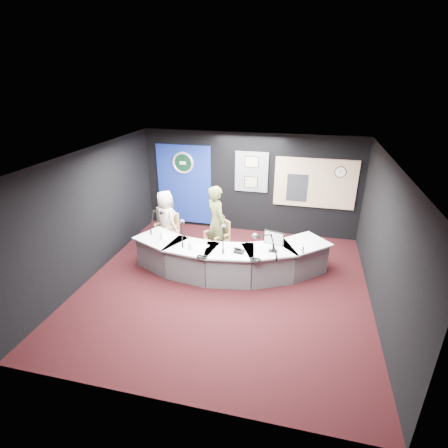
% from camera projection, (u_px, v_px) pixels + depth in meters
% --- Properties ---
extents(ground, '(6.00, 6.00, 0.00)m').
position_uv_depth(ground, '(224.00, 286.00, 7.55)').
color(ground, black).
rests_on(ground, ground).
extents(ceiling, '(6.00, 6.00, 0.02)m').
position_uv_depth(ceiling, '(224.00, 157.00, 6.43)').
color(ceiling, silver).
rests_on(ceiling, ground).
extents(wall_back, '(6.00, 0.02, 2.80)m').
position_uv_depth(wall_back, '(249.00, 184.00, 9.67)').
color(wall_back, black).
rests_on(wall_back, ground).
extents(wall_front, '(6.00, 0.02, 2.80)m').
position_uv_depth(wall_front, '(168.00, 323.00, 4.32)').
color(wall_front, black).
rests_on(wall_front, ground).
extents(wall_left, '(0.02, 6.00, 2.80)m').
position_uv_depth(wall_left, '(91.00, 214.00, 7.63)').
color(wall_left, black).
rests_on(wall_left, ground).
extents(wall_right, '(0.02, 6.00, 2.80)m').
position_uv_depth(wall_right, '(385.00, 242.00, 6.35)').
color(wall_right, black).
rests_on(wall_right, ground).
extents(broadcast_desk, '(4.50, 1.90, 0.75)m').
position_uv_depth(broadcast_desk, '(228.00, 258.00, 7.90)').
color(broadcast_desk, silver).
rests_on(broadcast_desk, ground).
extents(backdrop_panel, '(1.60, 0.05, 2.30)m').
position_uv_depth(backdrop_panel, '(184.00, 185.00, 10.10)').
color(backdrop_panel, navy).
rests_on(backdrop_panel, wall_back).
extents(agency_seal, '(0.63, 0.07, 0.63)m').
position_uv_depth(agency_seal, '(183.00, 163.00, 9.81)').
color(agency_seal, silver).
rests_on(agency_seal, backdrop_panel).
extents(seal_center, '(0.48, 0.01, 0.48)m').
position_uv_depth(seal_center, '(183.00, 163.00, 9.81)').
color(seal_center, black).
rests_on(seal_center, backdrop_panel).
extents(pinboard, '(0.90, 0.04, 1.10)m').
position_uv_depth(pinboard, '(251.00, 172.00, 9.49)').
color(pinboard, slate).
rests_on(pinboard, wall_back).
extents(framed_photo_upper, '(0.34, 0.02, 0.27)m').
position_uv_depth(framed_photo_upper, '(252.00, 162.00, 9.35)').
color(framed_photo_upper, gray).
rests_on(framed_photo_upper, pinboard).
extents(framed_photo_lower, '(0.34, 0.02, 0.27)m').
position_uv_depth(framed_photo_lower, '(251.00, 182.00, 9.57)').
color(framed_photo_lower, gray).
rests_on(framed_photo_lower, pinboard).
extents(booth_window_frame, '(2.12, 0.06, 1.32)m').
position_uv_depth(booth_window_frame, '(315.00, 183.00, 9.21)').
color(booth_window_frame, tan).
rests_on(booth_window_frame, wall_back).
extents(booth_glow, '(2.00, 0.02, 1.20)m').
position_uv_depth(booth_glow, '(315.00, 183.00, 9.20)').
color(booth_glow, beige).
rests_on(booth_glow, booth_window_frame).
extents(equipment_rack, '(0.55, 0.02, 0.75)m').
position_uv_depth(equipment_rack, '(297.00, 188.00, 9.34)').
color(equipment_rack, black).
rests_on(equipment_rack, booth_window_frame).
extents(wall_clock, '(0.28, 0.01, 0.28)m').
position_uv_depth(wall_clock, '(340.00, 172.00, 8.91)').
color(wall_clock, white).
rests_on(wall_clock, booth_window_frame).
extents(armchair_left, '(0.78, 0.78, 1.00)m').
position_uv_depth(armchair_left, '(167.00, 230.00, 9.02)').
color(armchair_left, tan).
rests_on(armchair_left, ground).
extents(armchair_right, '(0.82, 0.82, 1.03)m').
position_uv_depth(armchair_right, '(217.00, 238.00, 8.57)').
color(armchair_right, tan).
rests_on(armchair_right, ground).
extents(draped_jacket, '(0.47, 0.36, 0.70)m').
position_uv_depth(draped_jacket, '(164.00, 222.00, 9.19)').
color(draped_jacket, '#686458').
rests_on(draped_jacket, armchair_left).
extents(person_man, '(0.90, 0.84, 1.55)m').
position_uv_depth(person_man, '(166.00, 220.00, 8.91)').
color(person_man, beige).
rests_on(person_man, ground).
extents(person_woman, '(0.78, 0.79, 1.84)m').
position_uv_depth(person_woman, '(216.00, 222.00, 8.40)').
color(person_woman, brown).
rests_on(person_woman, ground).
extents(computer_monitor, '(0.47, 0.14, 0.32)m').
position_uv_depth(computer_monitor, '(274.00, 238.00, 7.28)').
color(computer_monitor, black).
rests_on(computer_monitor, broadcast_desk).
extents(desk_phone, '(0.22, 0.19, 0.05)m').
position_uv_depth(desk_phone, '(239.00, 251.00, 7.36)').
color(desk_phone, black).
rests_on(desk_phone, broadcast_desk).
extents(headphones_near, '(0.22, 0.22, 0.04)m').
position_uv_depth(headphones_near, '(255.00, 260.00, 7.05)').
color(headphones_near, black).
rests_on(headphones_near, broadcast_desk).
extents(headphones_far, '(0.19, 0.19, 0.03)m').
position_uv_depth(headphones_far, '(202.00, 257.00, 7.16)').
color(headphones_far, black).
rests_on(headphones_far, broadcast_desk).
extents(paper_stack, '(0.23, 0.32, 0.00)m').
position_uv_depth(paper_stack, '(166.00, 237.00, 8.04)').
color(paper_stack, white).
rests_on(paper_stack, broadcast_desk).
extents(notepad, '(0.30, 0.35, 0.00)m').
position_uv_depth(notepad, '(202.00, 247.00, 7.60)').
color(notepad, white).
rests_on(notepad, broadcast_desk).
extents(boom_mic_a, '(0.18, 0.74, 0.60)m').
position_uv_depth(boom_mic_a, '(157.00, 218.00, 8.33)').
color(boom_mic_a, black).
rests_on(boom_mic_a, broadcast_desk).
extents(boom_mic_b, '(0.32, 0.71, 0.60)m').
position_uv_depth(boom_mic_b, '(182.00, 229.00, 7.74)').
color(boom_mic_b, black).
rests_on(boom_mic_b, broadcast_desk).
extents(boom_mic_c, '(0.25, 0.73, 0.60)m').
position_uv_depth(boom_mic_c, '(223.00, 234.00, 7.48)').
color(boom_mic_c, black).
rests_on(boom_mic_c, broadcast_desk).
extents(boom_mic_d, '(0.63, 0.48, 0.60)m').
position_uv_depth(boom_mic_d, '(266.00, 242.00, 7.13)').
color(boom_mic_d, black).
rests_on(boom_mic_d, broadcast_desk).
extents(water_bottles, '(3.21, 0.48, 0.18)m').
position_uv_depth(water_bottles, '(227.00, 246.00, 7.45)').
color(water_bottles, silver).
rests_on(water_bottles, broadcast_desk).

